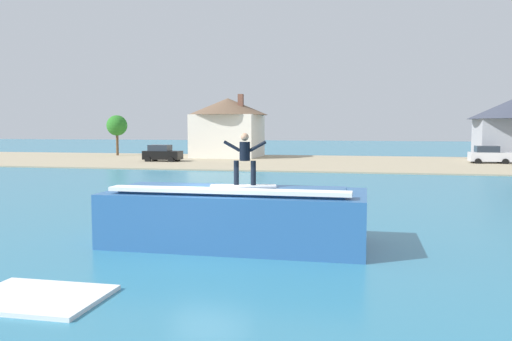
{
  "coord_description": "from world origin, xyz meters",
  "views": [
    {
      "loc": [
        4.48,
        -15.1,
        3.71
      ],
      "look_at": [
        0.49,
        3.78,
        2.1
      ],
      "focal_mm": 36.41,
      "sensor_mm": 36.0,
      "label": 1
    }
  ],
  "objects_px": {
    "surfer": "(245,156)",
    "car_far_shore": "(489,155)",
    "house_with_chimney": "(228,125)",
    "wave_crest": "(236,216)",
    "tree_tall_bare": "(117,126)",
    "car_near_shore": "(162,153)",
    "surfboard": "(243,186)"
  },
  "relations": [
    {
      "from": "surfer",
      "to": "car_far_shore",
      "type": "height_order",
      "value": "surfer"
    },
    {
      "from": "wave_crest",
      "to": "house_with_chimney",
      "type": "xyz_separation_m",
      "value": [
        -12.36,
        45.06,
        3.09
      ]
    },
    {
      "from": "tree_tall_bare",
      "to": "car_near_shore",
      "type": "bearing_deg",
      "value": -43.93
    },
    {
      "from": "car_near_shore",
      "to": "house_with_chimney",
      "type": "xyz_separation_m",
      "value": [
        4.73,
        9.33,
        3.04
      ]
    },
    {
      "from": "car_far_shore",
      "to": "surfboard",
      "type": "bearing_deg",
      "value": -111.38
    },
    {
      "from": "surfboard",
      "to": "tree_tall_bare",
      "type": "height_order",
      "value": "tree_tall_bare"
    },
    {
      "from": "tree_tall_bare",
      "to": "car_far_shore",
      "type": "bearing_deg",
      "value": -7.45
    },
    {
      "from": "surfer",
      "to": "house_with_chimney",
      "type": "xyz_separation_m",
      "value": [
        -12.76,
        45.58,
        1.14
      ]
    },
    {
      "from": "wave_crest",
      "to": "surfer",
      "type": "xyz_separation_m",
      "value": [
        0.4,
        -0.52,
        1.95
      ]
    },
    {
      "from": "surfboard",
      "to": "wave_crest",
      "type": "bearing_deg",
      "value": 124.19
    },
    {
      "from": "house_with_chimney",
      "to": "tree_tall_bare",
      "type": "bearing_deg",
      "value": 178.84
    },
    {
      "from": "car_far_shore",
      "to": "house_with_chimney",
      "type": "bearing_deg",
      "value": 169.35
    },
    {
      "from": "surfer",
      "to": "tree_tall_bare",
      "type": "relative_size",
      "value": 0.3
    },
    {
      "from": "surfboard",
      "to": "surfer",
      "type": "bearing_deg",
      "value": 8.49
    },
    {
      "from": "car_near_shore",
      "to": "wave_crest",
      "type": "bearing_deg",
      "value": -64.44
    },
    {
      "from": "wave_crest",
      "to": "surfer",
      "type": "relative_size",
      "value": 5.12
    },
    {
      "from": "surfer",
      "to": "car_far_shore",
      "type": "distance_m",
      "value": 43.23
    },
    {
      "from": "surfboard",
      "to": "surfer",
      "type": "xyz_separation_m",
      "value": [
        0.04,
        0.01,
        0.92
      ]
    },
    {
      "from": "wave_crest",
      "to": "car_far_shore",
      "type": "height_order",
      "value": "wave_crest"
    },
    {
      "from": "surfboard",
      "to": "car_near_shore",
      "type": "height_order",
      "value": "surfboard"
    },
    {
      "from": "car_near_shore",
      "to": "tree_tall_bare",
      "type": "height_order",
      "value": "tree_tall_bare"
    },
    {
      "from": "car_near_shore",
      "to": "surfer",
      "type": "bearing_deg",
      "value": -64.25
    },
    {
      "from": "car_near_shore",
      "to": "car_far_shore",
      "type": "height_order",
      "value": "same"
    },
    {
      "from": "surfboard",
      "to": "surfer",
      "type": "height_order",
      "value": "surfer"
    },
    {
      "from": "wave_crest",
      "to": "surfboard",
      "type": "distance_m",
      "value": 1.21
    },
    {
      "from": "wave_crest",
      "to": "tree_tall_bare",
      "type": "xyz_separation_m",
      "value": [
        -27.08,
        45.36,
        3.0
      ]
    },
    {
      "from": "surfboard",
      "to": "car_near_shore",
      "type": "xyz_separation_m",
      "value": [
        -17.44,
        36.25,
        -0.98
      ]
    },
    {
      "from": "car_far_shore",
      "to": "tree_tall_bare",
      "type": "distance_m",
      "value": 43.66
    },
    {
      "from": "car_far_shore",
      "to": "house_with_chimney",
      "type": "xyz_separation_m",
      "value": [
        -28.46,
        5.35,
        3.03
      ]
    },
    {
      "from": "wave_crest",
      "to": "car_far_shore",
      "type": "distance_m",
      "value": 42.85
    },
    {
      "from": "surfer",
      "to": "tree_tall_bare",
      "type": "height_order",
      "value": "tree_tall_bare"
    },
    {
      "from": "surfboard",
      "to": "car_far_shore",
      "type": "relative_size",
      "value": 0.53
    }
  ]
}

